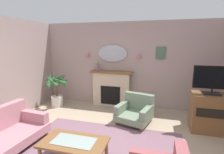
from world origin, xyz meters
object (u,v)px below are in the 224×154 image
object	(u,v)px
wall_mirror	(113,54)
framed_picture	(161,53)
potted_plant_tall_palm	(57,88)
wall_sconce_left	(88,55)
tv_cabinet	(209,113)
coffee_table	(74,144)
wall_sconce_right	(139,56)
armchair_by_coffee_table	(136,111)
tv_flatscreen	(213,79)
mantel_vase_right	(98,65)
fireplace	(111,89)

from	to	relation	value
wall_mirror	framed_picture	size ratio (longest dim) A/B	2.67
potted_plant_tall_palm	wall_sconce_left	bearing A→B (deg)	35.43
wall_sconce_left	tv_cabinet	world-z (taller)	wall_sconce_left
coffee_table	potted_plant_tall_palm	world-z (taller)	potted_plant_tall_palm
wall_sconce_right	potted_plant_tall_palm	bearing A→B (deg)	-166.59
tv_cabinet	armchair_by_coffee_table	bearing A→B (deg)	179.25
wall_sconce_left	potted_plant_tall_palm	size ratio (longest dim) A/B	0.12
wall_mirror	tv_flatscreen	world-z (taller)	wall_mirror
wall_sconce_right	tv_flatscreen	distance (m)	2.17
mantel_vase_right	wall_sconce_right	world-z (taller)	wall_sconce_right
wall_mirror	tv_flatscreen	xyz separation A→B (m)	(2.65, -1.19, -0.46)
mantel_vase_right	wall_sconce_left	xyz separation A→B (m)	(-0.40, 0.12, 0.31)
fireplace	tv_cabinet	xyz separation A→B (m)	(2.65, -1.03, -0.12)
fireplace	coffee_table	world-z (taller)	fireplace
framed_picture	coffee_table	world-z (taller)	framed_picture
mantel_vase_right	tv_cabinet	xyz separation A→B (m)	(3.10, -1.00, -0.90)
fireplace	framed_picture	distance (m)	1.91
wall_sconce_left	wall_sconce_right	bearing A→B (deg)	0.00
coffee_table	tv_flatscreen	size ratio (longest dim) A/B	1.31
framed_picture	potted_plant_tall_palm	world-z (taller)	framed_picture
fireplace	potted_plant_tall_palm	distance (m)	1.78
wall_sconce_left	coffee_table	bearing A→B (deg)	-71.44
wall_mirror	potted_plant_tall_palm	world-z (taller)	wall_mirror
framed_picture	tv_flatscreen	xyz separation A→B (m)	(1.15, -1.20, -0.50)
framed_picture	tv_cabinet	bearing A→B (deg)	-45.65
wall_sconce_right	wall_mirror	bearing A→B (deg)	176.63
mantel_vase_right	wall_sconce_right	distance (m)	1.34
fireplace	coffee_table	size ratio (longest dim) A/B	1.24
tv_cabinet	mantel_vase_right	bearing A→B (deg)	162.13
tv_cabinet	potted_plant_tall_palm	xyz separation A→B (m)	(-4.36, 0.51, 0.16)
mantel_vase_right	armchair_by_coffee_table	world-z (taller)	mantel_vase_right
fireplace	armchair_by_coffee_table	size ratio (longest dim) A/B	1.36
coffee_table	armchair_by_coffee_table	world-z (taller)	armchair_by_coffee_table
mantel_vase_right	wall_sconce_left	world-z (taller)	wall_sconce_left
mantel_vase_right	tv_cabinet	world-z (taller)	mantel_vase_right
mantel_vase_right	coffee_table	xyz separation A→B (m)	(0.61, -2.90, -0.96)
tv_flatscreen	potted_plant_tall_palm	bearing A→B (deg)	173.05
wall_sconce_right	mantel_vase_right	bearing A→B (deg)	-174.73
armchair_by_coffee_table	potted_plant_tall_palm	xyz separation A→B (m)	(-2.64, 0.49, 0.30)
wall_sconce_left	tv_flatscreen	bearing A→B (deg)	-18.04
wall_sconce_left	wall_sconce_right	size ratio (longest dim) A/B	1.00
fireplace	mantel_vase_right	size ratio (longest dim) A/B	3.83
wall_sconce_right	fireplace	bearing A→B (deg)	-173.84
fireplace	potted_plant_tall_palm	world-z (taller)	fireplace
wall_sconce_right	wall_sconce_left	bearing A→B (deg)	180.00
wall_mirror	wall_sconce_right	xyz separation A→B (m)	(0.85, -0.05, -0.05)
fireplace	mantel_vase_right	xyz separation A→B (m)	(-0.45, -0.03, 0.78)
armchair_by_coffee_table	potted_plant_tall_palm	size ratio (longest dim) A/B	0.87
wall_sconce_right	tv_cabinet	size ratio (longest dim) A/B	0.16
potted_plant_tall_palm	fireplace	bearing A→B (deg)	16.88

